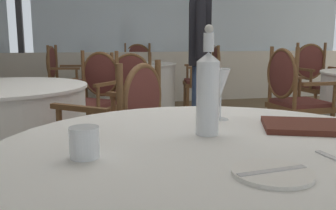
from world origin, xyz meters
TOP-DOWN VIEW (x-y plane):
  - ground_plane at (0.00, 0.00)m, footprint 12.81×12.81m
  - window_wall_far at (0.00, 3.70)m, footprint 9.19×0.14m
  - side_plate at (-0.20, -1.66)m, footprint 0.19×0.19m
  - butter_knife at (-0.20, -1.66)m, footprint 0.18×0.03m
  - water_bottle at (-0.22, -1.27)m, footprint 0.08×0.08m
  - wine_glass at (-0.09, -1.06)m, footprint 0.07×0.07m
  - water_tumbler at (-0.62, -1.42)m, footprint 0.08×0.08m
  - menu_book at (0.15, -1.28)m, footprint 0.36×0.32m
  - dining_chair_0_1 at (2.25, 1.60)m, footprint 0.55×0.48m
  - dining_chair_0_2 at (1.28, 0.56)m, footprint 0.48×0.55m
  - background_table_1 at (-1.16, 0.33)m, footprint 1.21×1.21m
  - dining_chair_1_2 at (-0.38, -0.34)m, footprint 0.65×0.66m
  - dining_chair_1_3 at (-0.49, 1.11)m, footprint 0.66×0.65m
  - background_table_2 at (0.15, 2.59)m, footprint 1.13×1.13m
  - dining_chair_2_0 at (-0.04, 1.62)m, footprint 0.60×0.54m
  - dining_chair_2_1 at (1.12, 2.40)m, footprint 0.54×0.60m
  - dining_chair_2_2 at (0.34, 3.57)m, footprint 0.60×0.54m
  - dining_chair_2_3 at (-0.83, 2.78)m, footprint 0.54×0.60m
  - diner_person_0 at (0.54, 1.04)m, footprint 0.29×0.51m

SIDE VIEW (x-z plane):
  - ground_plane at x=0.00m, z-range 0.00..0.00m
  - background_table_1 at x=-1.16m, z-range 0.00..0.73m
  - background_table_2 at x=0.15m, z-range 0.00..0.73m
  - dining_chair_2_0 at x=-0.04m, z-range 0.08..1.00m
  - dining_chair_1_3 at x=-0.49m, z-range 0.07..1.01m
  - dining_chair_1_2 at x=-0.38m, z-range 0.09..1.01m
  - dining_chair_0_2 at x=1.28m, z-range 0.07..1.06m
  - dining_chair_2_3 at x=-0.83m, z-range 0.08..1.06m
  - dining_chair_2_1 at x=1.12m, z-range 0.08..1.06m
  - dining_chair_2_2 at x=0.34m, z-range 0.08..1.07m
  - dining_chair_0_1 at x=2.25m, z-range 0.08..1.09m
  - side_plate at x=-0.20m, z-range 0.73..0.74m
  - menu_book at x=0.15m, z-range 0.73..0.75m
  - butter_knife at x=-0.20m, z-range 0.74..0.74m
  - water_tumbler at x=-0.62m, z-range 0.73..0.81m
  - wine_glass at x=-0.09m, z-range 0.77..0.97m
  - water_bottle at x=-0.22m, z-range 0.70..1.05m
  - diner_person_0 at x=0.54m, z-range 0.11..1.76m
  - window_wall_far at x=0.00m, z-range -0.30..2.66m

